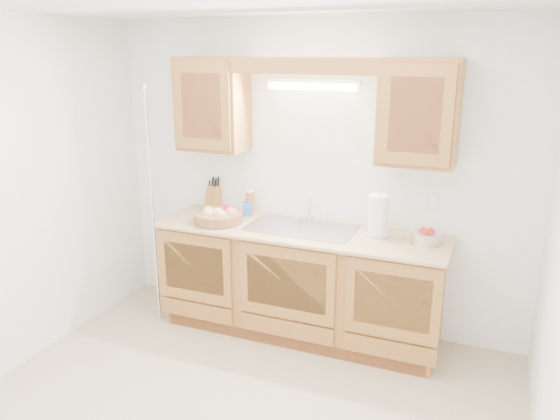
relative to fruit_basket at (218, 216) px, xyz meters
The scene contains 17 objects.
room 1.33m from the fruit_basket, 58.22° to the right, with size 3.52×3.50×2.50m.
base_cabinets 0.86m from the fruit_basket, ahead, with size 2.20×0.60×0.86m, color #A1702F.
countertop 0.69m from the fruit_basket, ahead, with size 2.30×0.63×0.04m, color tan.
upper_cabinet_left 0.91m from the fruit_basket, 122.28° to the left, with size 0.55×0.33×0.75m, color #A1702F.
upper_cabinet_right 1.76m from the fruit_basket, ahead, with size 0.55×0.33×0.75m, color #A1702F.
valance 1.37m from the fruit_basket, ahead, with size 2.20×0.05×0.12m, color #A1702F.
fluorescent_fixture 1.29m from the fruit_basket, 24.87° to the left, with size 0.76×0.08×0.08m.
sink 0.70m from the fruit_basket, ahead, with size 0.84×0.46×0.36m.
wire_shelf_pole 0.55m from the fruit_basket, 162.24° to the right, with size 0.03×0.03×2.00m, color silver.
outlet_plate 1.69m from the fruit_basket, 13.48° to the left, with size 0.08×0.01×0.12m, color white.
fruit_basket is the anchor object (origin of this frame).
knife_block 0.41m from the fruit_basket, 124.29° to the left, with size 0.10×0.17×0.29m.
orange_canister 0.34m from the fruit_basket, 64.83° to the left, with size 0.09×0.09×0.21m.
soap_bottle 0.30m from the fruit_basket, 61.69° to the left, with size 0.07×0.08×0.17m, color #287FCC.
sponge 1.27m from the fruit_basket, 15.51° to the left, with size 0.13×0.10×0.02m.
paper_towel 1.29m from the fruit_basket, ahead, with size 0.18×0.18×0.38m.
apple_bowl 1.64m from the fruit_basket, ahead, with size 0.29×0.29×0.12m.
Camera 1 is at (1.40, -2.63, 2.25)m, focal length 35.00 mm.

